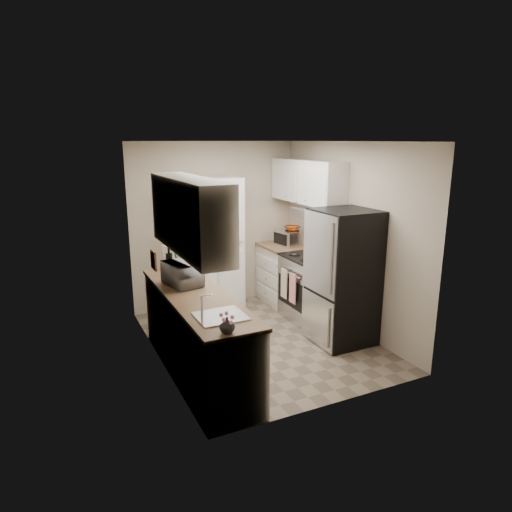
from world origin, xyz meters
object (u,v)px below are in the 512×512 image
Objects in this scene: toaster_oven at (290,238)px; wine_bottle at (169,261)px; pantry_cabinet at (210,246)px; electric_range at (310,287)px; refrigerator at (343,277)px; microwave at (183,274)px.

wine_bottle is at bearing -168.98° from toaster_oven.
pantry_cabinet is at bearing 163.83° from toaster_oven.
toaster_oven is at bearing 84.07° from electric_range.
electric_range is at bearing -0.24° from wine_bottle.
wine_bottle is (-2.02, 0.01, 0.61)m from electric_range.
pantry_cabinet is 1.18× the size of refrigerator.
wine_bottle is 2.23m from toaster_oven.
electric_range is at bearing -104.52° from toaster_oven.
microwave is (-1.99, -0.45, 0.57)m from electric_range.
refrigerator is at bearing -102.76° from toaster_oven.
pantry_cabinet is at bearing 141.78° from electric_range.
microwave is at bearing -86.22° from wine_bottle.
pantry_cabinet is 1.58m from electric_range.
refrigerator is 2.00m from microwave.
wine_bottle reaches higher than toaster_oven.
pantry_cabinet is at bearing -42.98° from microwave.
wine_bottle reaches higher than electric_range.
refrigerator is (-0.03, -0.80, 0.37)m from electric_range.
refrigerator is 1.57m from toaster_oven.
toaster_oven is at bearing -71.94° from microwave.
electric_range is 2.11m from wine_bottle.
electric_range is 2.75× the size of toaster_oven.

